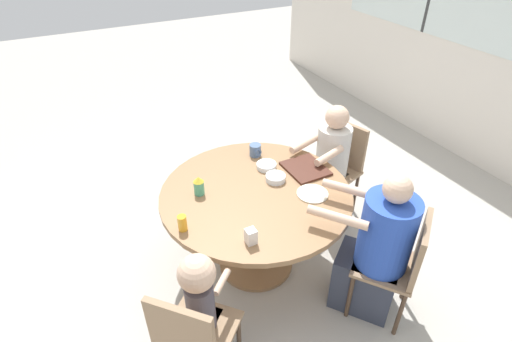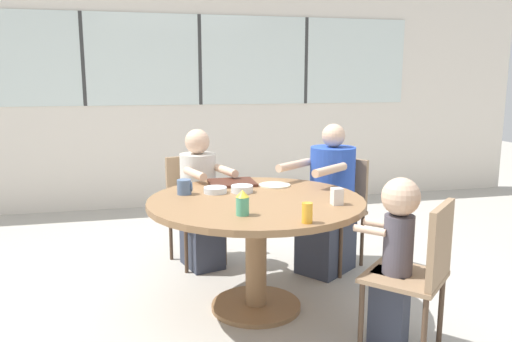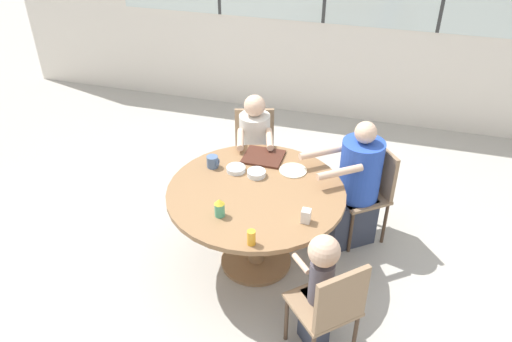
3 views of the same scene
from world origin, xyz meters
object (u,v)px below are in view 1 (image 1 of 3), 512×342
Objects in this scene: sippy_cup at (199,185)px; bowl_cereal at (276,178)px; person_toddler at (203,313)px; milk_carton_small at (251,236)px; chair_for_man_blue_shirt at (340,161)px; chair_for_woman_green_shirt at (401,261)px; chair_for_toddler at (192,336)px; coffee_mug at (255,150)px; bowl_white_shallow at (266,166)px; juice_glass at (182,223)px; person_man_blue_shirt at (328,170)px; person_woman_green_shirt at (375,253)px.

sippy_cup is 0.58m from bowl_cereal.
person_toddler is 0.52m from milk_carton_small.
chair_for_man_blue_shirt is 1.44m from sippy_cup.
chair_for_woman_green_shirt is 1.23m from chair_for_man_blue_shirt.
chair_for_toddler is 0.65m from milk_carton_small.
coffee_mug is 0.69× the size of sippy_cup.
chair_for_man_blue_shirt is at bearing 34.92° from chair_for_woman_green_shirt.
milk_carton_small is 0.66× the size of bowl_white_shallow.
juice_glass is 0.71× the size of bowl_white_shallow.
sippy_cup reaches higher than chair_for_toddler.
milk_carton_small is at bearing -42.79° from bowl_cereal.
chair_for_man_blue_shirt is 0.78× the size of person_man_blue_shirt.
chair_for_woman_green_shirt is 1.34m from person_toddler.
coffee_mug is (-1.07, 0.90, 0.27)m from person_toddler.
coffee_mug is 0.67× the size of bowl_cereal.
person_toddler is 0.57m from juice_glass.
sippy_cup is at bearing -83.40° from bowl_white_shallow.
person_woman_green_shirt is 0.89m from bowl_cereal.
coffee_mug is at bearing 177.66° from bowl_white_shallow.
person_man_blue_shirt is at bearing 74.77° from coffee_mug.
sippy_cup is at bearing -65.41° from coffee_mug.
chair_for_man_blue_shirt reaches higher than coffee_mug.
sippy_cup is (-0.90, 0.41, 0.30)m from chair_for_toddler.
coffee_mug is (-0.13, -0.80, 0.28)m from chair_for_man_blue_shirt.
person_woman_green_shirt reaches higher than bowl_white_shallow.
person_man_blue_shirt reaches higher than chair_for_toddler.
person_man_blue_shirt is at bearing 94.48° from sippy_cup.
person_woman_green_shirt is at bearing 24.26° from bowl_cereal.
person_man_blue_shirt reaches higher than coffee_mug.
person_woman_green_shirt is at bearing 15.42° from coffee_mug.
chair_for_man_blue_shirt is at bearing -90.00° from person_man_blue_shirt.
chair_for_woman_green_shirt is 1.04m from bowl_cereal.
chair_for_man_blue_shirt is at bearing 80.93° from coffee_mug.
sippy_cup is at bearing -101.19° from bowl_cereal.
bowl_cereal is (0.21, -0.67, 0.27)m from person_man_blue_shirt.
juice_glass is (0.40, -1.47, 0.30)m from person_man_blue_shirt.
chair_for_man_blue_shirt is 0.86m from coffee_mug.
chair_for_man_blue_shirt reaches higher than juice_glass.
bowl_cereal is (0.26, -0.83, 0.25)m from chair_for_man_blue_shirt.
milk_carton_small is at bearing 47.55° from juice_glass.
bowl_cereal is (-0.78, 0.98, 0.25)m from chair_for_toddler.
chair_for_woman_green_shirt is 1.04m from milk_carton_small.
person_woman_green_shirt is 1.04m from person_man_blue_shirt.
juice_glass is at bearing 88.67° from chair_for_man_blue_shirt.
chair_for_toddler reaches higher than milk_carton_small.
chair_for_toddler is at bearing -45.98° from bowl_white_shallow.
chair_for_toddler reaches higher than bowl_white_shallow.
chair_for_toddler reaches higher than coffee_mug.
chair_for_man_blue_shirt is at bearing 107.18° from bowl_cereal.
person_toddler is (0.94, -1.70, 0.01)m from chair_for_man_blue_shirt.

